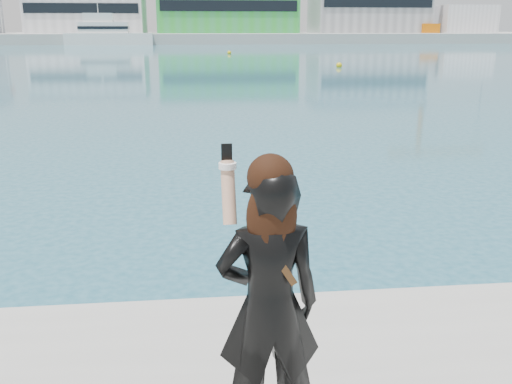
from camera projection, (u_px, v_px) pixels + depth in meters
far_quay at (191, 38)px, 128.46m from camera, size 320.00×40.00×2.00m
warehouse_white at (88, 10)px, 122.62m from camera, size 24.48×15.35×9.50m
warehouse_green at (227, 8)px, 125.63m from camera, size 30.60×16.36×10.50m
warehouse_grey_right at (368, 4)px, 128.70m from camera, size 25.50×15.35×12.50m
ancillary_shed at (464, 19)px, 130.02m from camera, size 12.00×10.00×6.00m
flagpole_left at (1, 10)px, 114.35m from camera, size 1.28×0.16×8.00m
flagpole_right at (295, 11)px, 120.64m from camera, size 1.28×0.16×8.00m
motor_yacht at (107, 33)px, 107.66m from camera, size 16.32×4.92×7.57m
buoy_near at (229, 54)px, 71.70m from camera, size 0.50×0.50×0.50m
buoy_extra at (339, 67)px, 48.03m from camera, size 0.50×0.50×0.50m
woman at (269, 298)px, 3.35m from camera, size 0.64×0.44×1.81m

